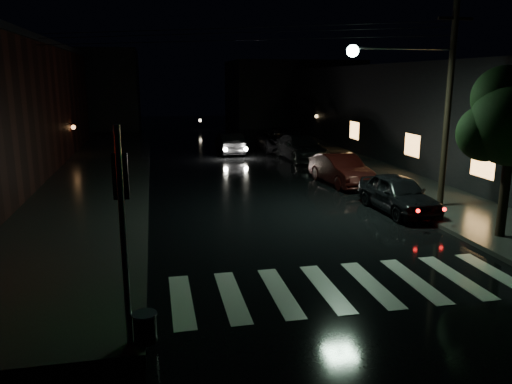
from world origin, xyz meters
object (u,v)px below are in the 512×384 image
parked_car_a (398,194)px  oncoming_car (230,143)px  parked_car_b (341,170)px  parked_car_d (279,139)px  parked_car_c (300,147)px

parked_car_a → oncoming_car: size_ratio=0.97×
parked_car_a → parked_car_b: bearing=91.1°
parked_car_d → parked_car_a: bearing=-87.9°
parked_car_d → parked_car_b: bearing=-88.8°
parked_car_b → parked_car_d: (-0.09, 12.13, 0.06)m
parked_car_c → parked_car_d: 4.07m
parked_car_d → oncoming_car: (-3.70, -0.77, -0.08)m
parked_car_a → parked_car_d: size_ratio=0.74×
parked_car_c → oncoming_car: 5.25m
parked_car_b → parked_car_d: parked_car_d is taller
oncoming_car → parked_car_a: bearing=103.7°
parked_car_a → parked_car_d: 17.47m
parked_car_c → oncoming_car: bearing=136.1°
oncoming_car → parked_car_c: bearing=141.2°
parked_car_a → parked_car_b: 5.35m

